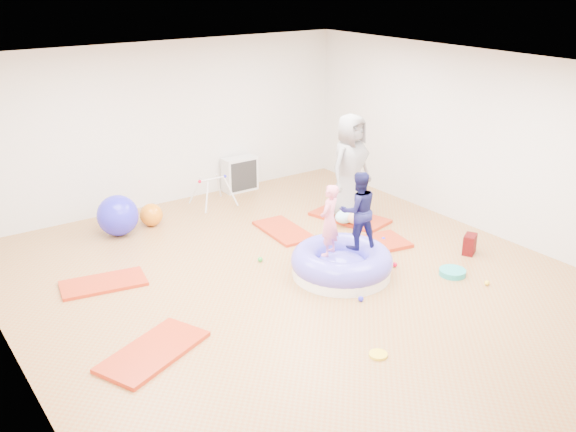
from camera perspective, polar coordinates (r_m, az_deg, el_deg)
room at (r=7.96m, az=1.24°, el=2.71°), size 7.01×8.01×2.81m
gym_mat_front_left at (r=7.28m, az=-11.89°, el=-11.71°), size 1.38×1.06×0.05m
gym_mat_mid_left at (r=8.88m, az=-16.09°, el=-5.77°), size 1.17×0.73×0.05m
gym_mat_center_back at (r=10.17m, az=-0.39°, el=-1.30°), size 0.64×1.15×0.05m
gym_mat_right at (r=9.70m, az=6.94°, el=-2.61°), size 1.39×0.87×0.05m
gym_mat_rear_right at (r=10.74m, az=5.50°, el=-0.13°), size 0.94×1.40×0.05m
inflatable_cushion at (r=8.76m, az=4.79°, el=-4.23°), size 1.39×1.39×0.44m
child_pink at (r=8.38m, az=3.70°, el=-0.07°), size 0.42×0.37×0.98m
child_navy at (r=8.61m, az=6.28°, el=0.81°), size 0.62×0.55×1.08m
adult_caregiver at (r=10.46m, az=5.53°, el=4.43°), size 0.93×0.70×1.72m
infant at (r=10.38m, az=5.31°, el=-0.04°), size 0.40×0.41×0.24m
ball_pit_balls at (r=8.94m, az=6.67°, el=-4.72°), size 2.14×2.40×0.07m
exercise_ball_blue at (r=10.31m, az=-14.90°, el=0.05°), size 0.64×0.64×0.64m
exercise_ball_orange at (r=10.60m, az=-12.06°, el=0.11°), size 0.37×0.37×0.37m
infant_play_gym at (r=11.25m, az=-6.70°, el=2.54°), size 0.67×0.63×0.51m
cube_shelf at (r=12.01m, az=-4.29°, el=3.74°), size 0.64×0.31×0.64m
balance_disc at (r=9.07m, az=14.41°, el=-4.87°), size 0.36×0.36×0.08m
backpack at (r=9.75m, az=15.85°, el=-2.43°), size 0.30×0.26×0.29m
yellow_toy at (r=7.17m, az=8.02°, el=-12.12°), size 0.20×0.20×0.03m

